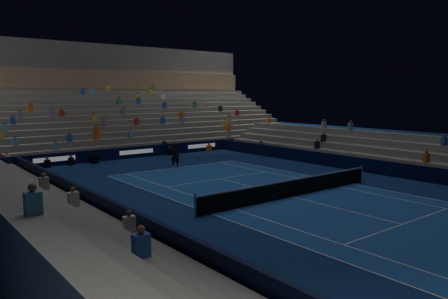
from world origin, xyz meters
TOP-DOWN VIEW (x-y plane):
  - ground at (0.00, 0.00)m, footprint 90.00×90.00m
  - court_surface at (0.00, 0.00)m, footprint 10.97×23.77m
  - sponsor_barrier_far at (0.00, 18.50)m, footprint 44.00×0.25m
  - sponsor_barrier_east at (9.70, 0.00)m, footprint 0.25×37.00m
  - sponsor_barrier_west at (-9.70, 0.00)m, footprint 0.25×37.00m
  - grandstand_main at (0.00, 27.90)m, footprint 44.00×15.20m
  - grandstand_east at (13.17, 0.00)m, footprint 5.00×37.00m
  - grandstand_west at (-13.17, 0.00)m, footprint 5.00×37.00m
  - tennis_net at (0.00, 0.00)m, footprint 12.90×0.10m
  - tennis_player at (-0.01, 11.99)m, footprint 0.78×0.61m
  - broadcast_camera at (-4.01, 17.86)m, footprint 0.60×1.02m

SIDE VIEW (x-z plane):
  - ground at x=0.00m, z-range 0.00..0.00m
  - court_surface at x=0.00m, z-range 0.00..0.01m
  - broadcast_camera at x=-4.01m, z-range 0.01..0.69m
  - sponsor_barrier_far at x=0.00m, z-range 0.00..1.00m
  - sponsor_barrier_east at x=9.70m, z-range 0.00..1.00m
  - sponsor_barrier_west at x=-9.70m, z-range 0.00..1.00m
  - tennis_net at x=0.00m, z-range -0.05..1.05m
  - grandstand_east at x=13.17m, z-range -0.33..2.17m
  - grandstand_west at x=-13.17m, z-range -0.33..2.17m
  - tennis_player at x=-0.01m, z-range 0.00..1.87m
  - grandstand_main at x=0.00m, z-range -2.22..8.98m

